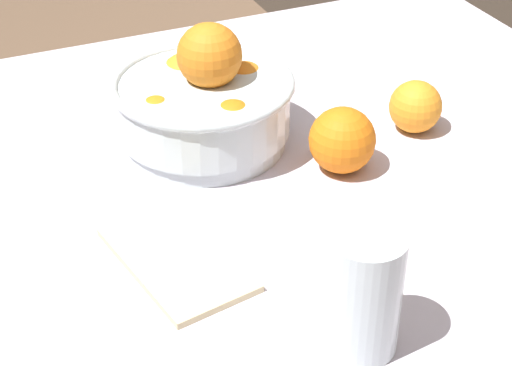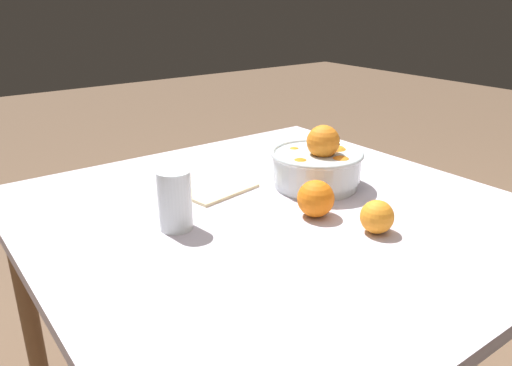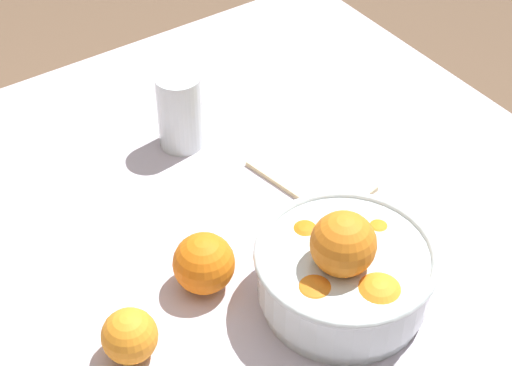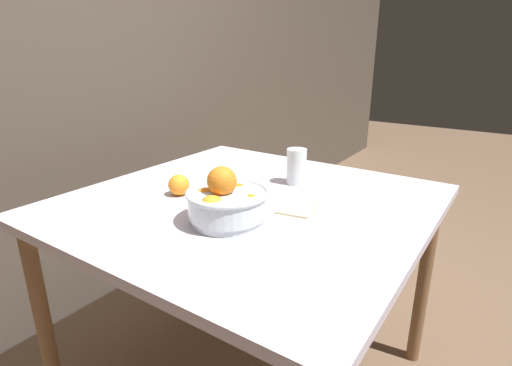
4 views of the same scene
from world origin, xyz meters
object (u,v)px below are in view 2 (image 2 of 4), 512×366
at_px(juice_glass, 175,202).
at_px(orange_loose_front, 316,199).
at_px(orange_loose_near_bowl, 377,217).
at_px(fruit_bowl, 317,165).

distance_m(juice_glass, orange_loose_front, 0.31).
bearing_deg(orange_loose_front, orange_loose_near_bowl, 108.81).
xyz_separation_m(juice_glass, orange_loose_front, (-0.28, 0.13, -0.02)).
height_order(orange_loose_near_bowl, orange_loose_front, orange_loose_front).
relative_size(orange_loose_near_bowl, orange_loose_front, 0.85).
relative_size(fruit_bowl, orange_loose_front, 2.83).
bearing_deg(juice_glass, orange_loose_near_bowl, 140.75).
height_order(fruit_bowl, orange_loose_near_bowl, fruit_bowl).
distance_m(juice_glass, orange_loose_near_bowl, 0.42).
bearing_deg(juice_glass, fruit_bowl, -179.68).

